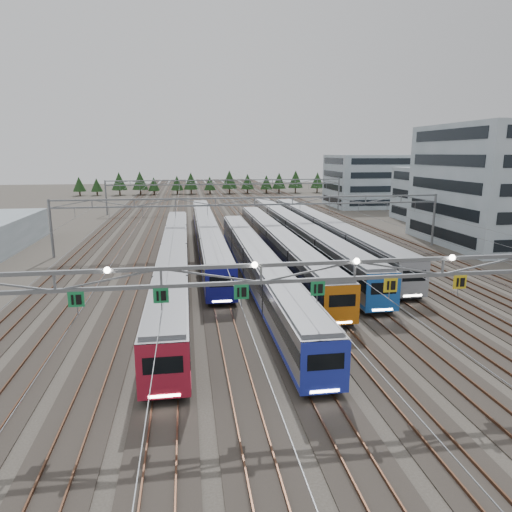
{
  "coord_description": "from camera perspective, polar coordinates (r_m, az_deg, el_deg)",
  "views": [
    {
      "loc": [
        -9.69,
        -24.82,
        14.0
      ],
      "look_at": [
        -2.64,
        21.25,
        3.5
      ],
      "focal_mm": 32.0,
      "sensor_mm": 36.0,
      "label": 1
    }
  ],
  "objects": [
    {
      "name": "ground",
      "position": [
        30.1,
        11.57,
        -15.3
      ],
      "size": [
        400.0,
        400.0,
        0.0
      ],
      "primitive_type": "plane",
      "color": "#47423A",
      "rests_on": "ground"
    },
    {
      "name": "track_bed",
      "position": [
        125.82,
        -4.28,
        6.96
      ],
      "size": [
        54.0,
        260.0,
        5.42
      ],
      "color": "#2D2823",
      "rests_on": "ground"
    },
    {
      "name": "train_a",
      "position": [
        53.2,
        -10.17,
        -0.31
      ],
      "size": [
        3.0,
        56.73,
        3.91
      ],
      "color": "black",
      "rests_on": "ground"
    },
    {
      "name": "train_b",
      "position": [
        70.67,
        -6.21,
        3.02
      ],
      "size": [
        3.0,
        59.91,
        3.92
      ],
      "color": "black",
      "rests_on": "ground"
    },
    {
      "name": "train_c",
      "position": [
        50.43,
        0.02,
        -0.88
      ],
      "size": [
        2.93,
        51.59,
        3.82
      ],
      "color": "black",
      "rests_on": "ground"
    },
    {
      "name": "train_d",
      "position": [
        61.59,
        2.64,
        1.64
      ],
      "size": [
        2.98,
        52.86,
        3.89
      ],
      "color": "black",
      "rests_on": "ground"
    },
    {
      "name": "train_e",
      "position": [
        70.26,
        4.96,
        3.05
      ],
      "size": [
        3.12,
        64.23,
        4.07
      ],
      "color": "black",
      "rests_on": "ground"
    },
    {
      "name": "train_f",
      "position": [
        72.02,
        8.33,
        3.22
      ],
      "size": [
        3.15,
        58.78,
        4.12
      ],
      "color": "black",
      "rests_on": "ground"
    },
    {
      "name": "gantry_near",
      "position": [
        27.4,
        12.21,
        -2.21
      ],
      "size": [
        56.36,
        0.61,
        8.08
      ],
      "color": "slate",
      "rests_on": "ground"
    },
    {
      "name": "gantry_mid",
      "position": [
        65.98,
        -0.2,
        6.07
      ],
      "size": [
        56.36,
        0.36,
        8.0
      ],
      "color": "slate",
      "rests_on": "ground"
    },
    {
      "name": "gantry_far",
      "position": [
        110.51,
        -3.7,
        8.72
      ],
      "size": [
        56.36,
        0.36,
        8.0
      ],
      "color": "slate",
      "rests_on": "ground"
    },
    {
      "name": "depot_bldg_south",
      "position": [
        80.43,
        27.94,
        7.8
      ],
      "size": [
        18.0,
        22.0,
        18.34
      ],
      "primitive_type": "cube",
      "color": "#8FA5AB",
      "rests_on": "ground"
    },
    {
      "name": "depot_bldg_mid",
      "position": [
        103.23,
        21.9,
        7.1
      ],
      "size": [
        14.0,
        16.0,
        11.11
      ],
      "primitive_type": "cube",
      "color": "#8FA5AB",
      "rests_on": "ground"
    },
    {
      "name": "depot_bldg_north",
      "position": [
        128.28,
        14.29,
        9.1
      ],
      "size": [
        22.0,
        18.0,
        13.62
      ],
      "primitive_type": "cube",
      "color": "#8FA5AB",
      "rests_on": "ground"
    },
    {
      "name": "treeline",
      "position": [
        163.19,
        -4.55,
        9.23
      ],
      "size": [
        100.1,
        5.6,
        7.02
      ],
      "color": "#332114",
      "rests_on": "ground"
    }
  ]
}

